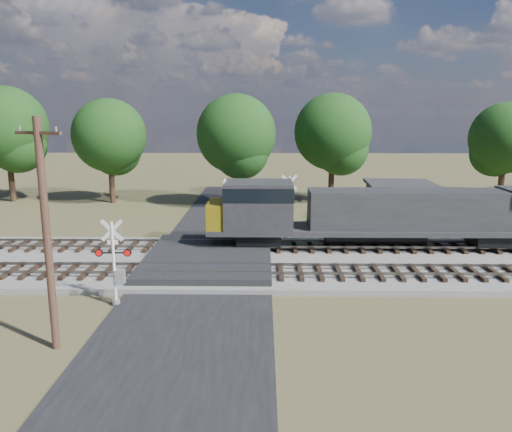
{
  "coord_description": "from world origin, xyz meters",
  "views": [
    {
      "loc": [
        3.08,
        -26.65,
        8.46
      ],
      "look_at": [
        2.65,
        2.0,
        2.5
      ],
      "focal_mm": 35.0,
      "sensor_mm": 36.0,
      "label": 1
    }
  ],
  "objects_px": {
    "crossing_signal_near": "(116,270)",
    "crossing_signal_far": "(288,212)",
    "utility_pole": "(46,231)",
    "equipment_shed": "(400,204)"
  },
  "relations": [
    {
      "from": "crossing_signal_near",
      "to": "crossing_signal_far",
      "type": "height_order",
      "value": "crossing_signal_far"
    },
    {
      "from": "crossing_signal_near",
      "to": "equipment_shed",
      "type": "xyz_separation_m",
      "value": [
        16.75,
        16.09,
        0.05
      ]
    },
    {
      "from": "crossing_signal_near",
      "to": "crossing_signal_far",
      "type": "relative_size",
      "value": 0.9
    },
    {
      "from": "crossing_signal_far",
      "to": "equipment_shed",
      "type": "height_order",
      "value": "crossing_signal_far"
    },
    {
      "from": "crossing_signal_far",
      "to": "equipment_shed",
      "type": "bearing_deg",
      "value": -160.93
    },
    {
      "from": "equipment_shed",
      "to": "crossing_signal_near",
      "type": "bearing_deg",
      "value": -132.72
    },
    {
      "from": "crossing_signal_far",
      "to": "utility_pole",
      "type": "relative_size",
      "value": 0.53
    },
    {
      "from": "crossing_signal_near",
      "to": "equipment_shed",
      "type": "relative_size",
      "value": 0.76
    },
    {
      "from": "utility_pole",
      "to": "equipment_shed",
      "type": "bearing_deg",
      "value": 72.36
    },
    {
      "from": "utility_pole",
      "to": "crossing_signal_near",
      "type": "bearing_deg",
      "value": 99.19
    }
  ]
}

